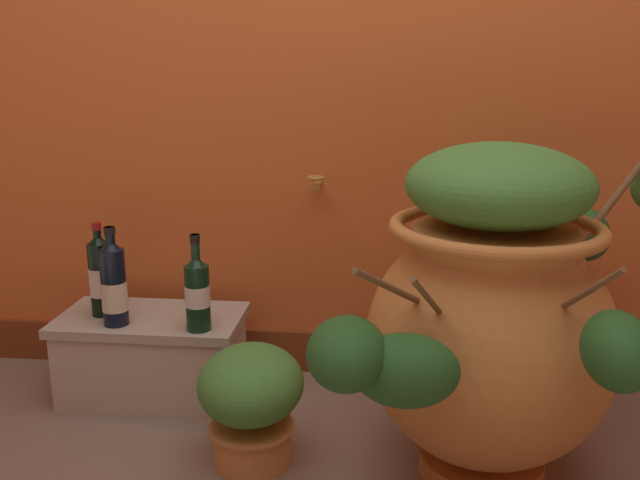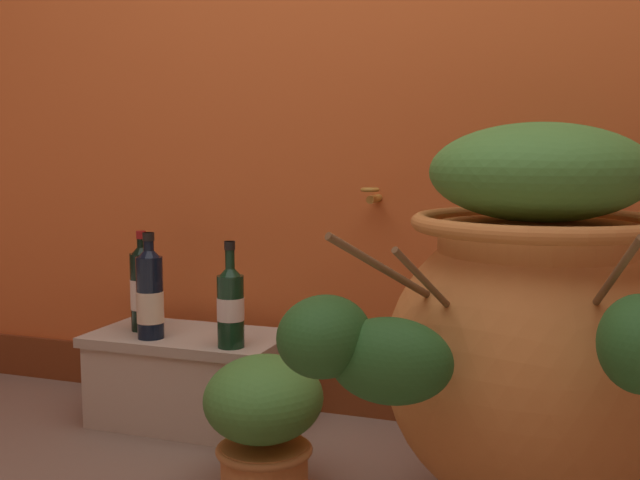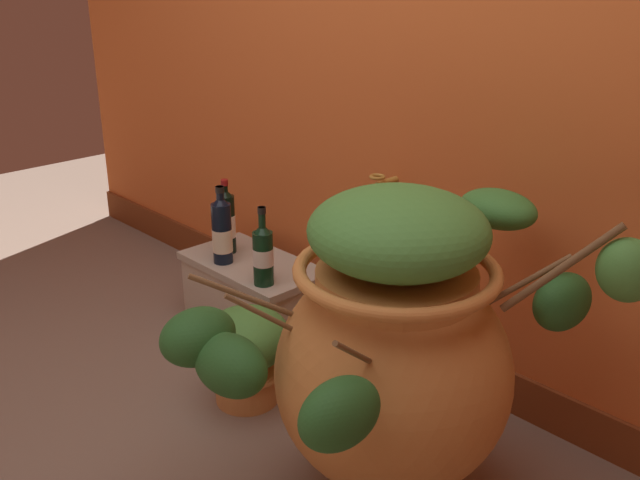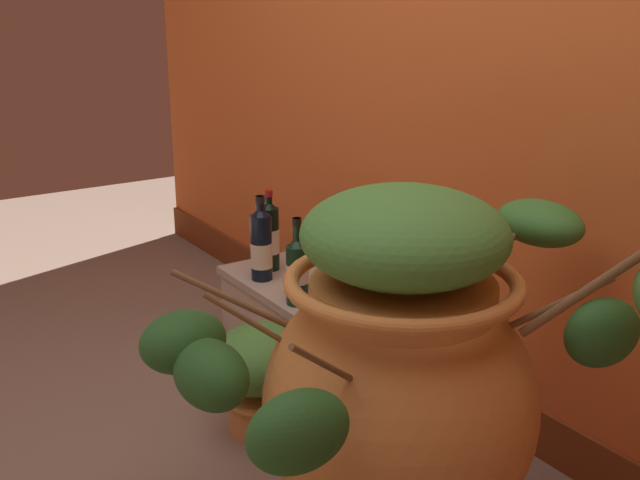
{
  "view_description": "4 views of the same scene",
  "coord_description": "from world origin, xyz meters",
  "px_view_note": "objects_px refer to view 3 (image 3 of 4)",
  "views": [
    {
      "loc": [
        0.2,
        -1.19,
        1.09
      ],
      "look_at": [
        0.01,
        0.68,
        0.6
      ],
      "focal_mm": 38.56,
      "sensor_mm": 36.0,
      "label": 1
    },
    {
      "loc": [
        0.57,
        -1.17,
        0.85
      ],
      "look_at": [
        -0.12,
        0.78,
        0.6
      ],
      "focal_mm": 42.93,
      "sensor_mm": 36.0,
      "label": 2
    },
    {
      "loc": [
        1.56,
        -0.81,
        1.45
      ],
      "look_at": [
        -0.1,
        0.78,
        0.54
      ],
      "focal_mm": 40.94,
      "sensor_mm": 36.0,
      "label": 3
    },
    {
      "loc": [
        1.7,
        -0.53,
        1.31
      ],
      "look_at": [
        -0.02,
        0.61,
        0.64
      ],
      "focal_mm": 43.44,
      "sensor_mm": 36.0,
      "label": 4
    }
  ],
  "objects_px": {
    "potted_shrub": "(246,350)",
    "wine_bottle_middle": "(222,230)",
    "terracotta_urn": "(392,350)",
    "wine_bottle_right": "(263,252)",
    "wine_bottle_left": "(226,220)"
  },
  "relations": [
    {
      "from": "terracotta_urn",
      "to": "wine_bottle_middle",
      "type": "height_order",
      "value": "terracotta_urn"
    },
    {
      "from": "wine_bottle_left",
      "to": "potted_shrub",
      "type": "bearing_deg",
      "value": -32.37
    },
    {
      "from": "wine_bottle_middle",
      "to": "potted_shrub",
      "type": "height_order",
      "value": "wine_bottle_middle"
    },
    {
      "from": "wine_bottle_middle",
      "to": "wine_bottle_right",
      "type": "bearing_deg",
      "value": -3.17
    },
    {
      "from": "terracotta_urn",
      "to": "wine_bottle_middle",
      "type": "distance_m",
      "value": 1.16
    },
    {
      "from": "wine_bottle_middle",
      "to": "wine_bottle_right",
      "type": "height_order",
      "value": "wine_bottle_middle"
    },
    {
      "from": "wine_bottle_left",
      "to": "potted_shrub",
      "type": "xyz_separation_m",
      "value": [
        0.57,
        -0.36,
        -0.23
      ]
    },
    {
      "from": "potted_shrub",
      "to": "wine_bottle_middle",
      "type": "bearing_deg",
      "value": 150.28
    },
    {
      "from": "wine_bottle_right",
      "to": "wine_bottle_middle",
      "type": "bearing_deg",
      "value": 176.83
    },
    {
      "from": "wine_bottle_right",
      "to": "terracotta_urn",
      "type": "bearing_deg",
      "value": -16.73
    },
    {
      "from": "wine_bottle_left",
      "to": "wine_bottle_middle",
      "type": "height_order",
      "value": "wine_bottle_middle"
    },
    {
      "from": "wine_bottle_left",
      "to": "wine_bottle_middle",
      "type": "distance_m",
      "value": 0.11
    },
    {
      "from": "terracotta_urn",
      "to": "wine_bottle_right",
      "type": "height_order",
      "value": "terracotta_urn"
    },
    {
      "from": "terracotta_urn",
      "to": "wine_bottle_right",
      "type": "distance_m",
      "value": 0.89
    },
    {
      "from": "potted_shrub",
      "to": "wine_bottle_left",
      "type": "bearing_deg",
      "value": 147.63
    }
  ]
}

